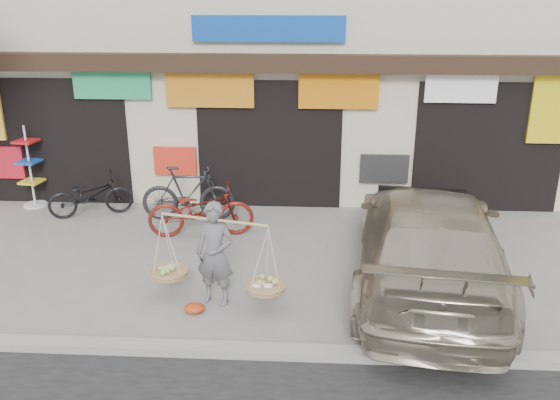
# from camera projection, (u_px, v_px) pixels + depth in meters

# --- Properties ---
(ground) EXTENTS (70.00, 70.00, 0.00)m
(ground) POSITION_uv_depth(u_px,v_px,m) (254.00, 282.00, 9.55)
(ground) COLOR gray
(ground) RESTS_ON ground
(kerb) EXTENTS (70.00, 0.25, 0.12)m
(kerb) POSITION_uv_depth(u_px,v_px,m) (239.00, 350.00, 7.66)
(kerb) COLOR gray
(kerb) RESTS_ON ground
(shophouse_block) EXTENTS (14.00, 6.32, 7.00)m
(shophouse_block) POSITION_uv_depth(u_px,v_px,m) (278.00, 31.00, 14.38)
(shophouse_block) COLOR beige
(shophouse_block) RESTS_ON ground
(street_vendor) EXTENTS (2.07, 0.93, 1.60)m
(street_vendor) POSITION_uv_depth(u_px,v_px,m) (215.00, 258.00, 8.69)
(street_vendor) COLOR slate
(street_vendor) RESTS_ON ground
(bike_0) EXTENTS (1.78, 1.17, 0.89)m
(bike_0) POSITION_uv_depth(u_px,v_px,m) (91.00, 195.00, 12.13)
(bike_0) COLOR black
(bike_0) RESTS_ON ground
(bike_1) EXTENTS (1.91, 0.64, 1.13)m
(bike_1) POSITION_uv_depth(u_px,v_px,m) (188.00, 193.00, 11.88)
(bike_1) COLOR #27262B
(bike_1) RESTS_ON ground
(bike_2) EXTENTS (2.07, 1.00, 1.04)m
(bike_2) POSITION_uv_depth(u_px,v_px,m) (201.00, 210.00, 11.13)
(bike_2) COLOR maroon
(bike_2) RESTS_ON ground
(suv) EXTENTS (2.86, 5.63, 1.57)m
(suv) POSITION_uv_depth(u_px,v_px,m) (429.00, 240.00, 9.18)
(suv) COLOR #A89E87
(suv) RESTS_ON ground
(display_rack) EXTENTS (0.49, 0.49, 1.77)m
(display_rack) POSITION_uv_depth(u_px,v_px,m) (31.00, 174.00, 12.58)
(display_rack) COLOR silver
(display_rack) RESTS_ON ground
(red_bag) EXTENTS (0.31, 0.25, 0.14)m
(red_bag) POSITION_uv_depth(u_px,v_px,m) (194.00, 308.00, 8.64)
(red_bag) COLOR #B83811
(red_bag) RESTS_ON ground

